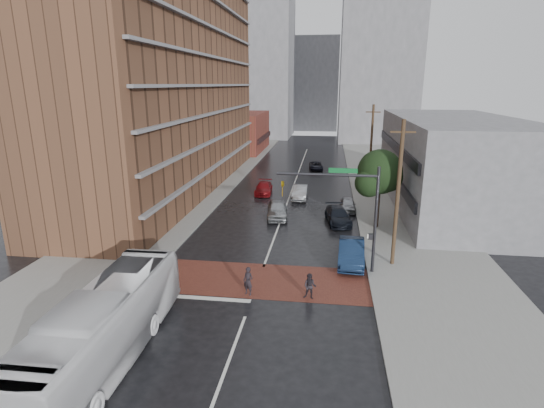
% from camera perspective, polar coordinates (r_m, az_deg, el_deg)
% --- Properties ---
extents(ground, '(160.00, 160.00, 0.00)m').
position_cam_1_polar(ground, '(27.23, -1.98, -10.65)').
color(ground, black).
rests_on(ground, ground).
extents(crosswalk, '(14.00, 5.00, 0.02)m').
position_cam_1_polar(crosswalk, '(27.66, -1.80, -10.17)').
color(crosswalk, brown).
rests_on(crosswalk, ground).
extents(sidewalk_west, '(9.00, 90.00, 0.15)m').
position_cam_1_polar(sidewalk_west, '(52.85, -9.80, 2.42)').
color(sidewalk_west, gray).
rests_on(sidewalk_west, ground).
extents(sidewalk_east, '(9.00, 90.00, 0.15)m').
position_cam_1_polar(sidewalk_east, '(51.00, 15.72, 1.56)').
color(sidewalk_east, gray).
rests_on(sidewalk_east, ground).
extents(apartment_block, '(10.00, 44.00, 28.00)m').
position_cam_1_polar(apartment_block, '(51.36, -13.69, 17.50)').
color(apartment_block, brown).
rests_on(apartment_block, ground).
extents(storefront_west, '(8.00, 16.00, 7.00)m').
position_cam_1_polar(storefront_west, '(80.13, -4.07, 9.62)').
color(storefront_west, maroon).
rests_on(storefront_west, ground).
extents(building_east, '(11.00, 26.00, 9.00)m').
position_cam_1_polar(building_east, '(46.34, 23.09, 5.09)').
color(building_east, gray).
rests_on(building_east, ground).
extents(distant_tower_west, '(18.00, 16.00, 32.00)m').
position_cam_1_polar(distant_tower_west, '(103.69, -2.55, 17.97)').
color(distant_tower_west, gray).
rests_on(distant_tower_west, ground).
extents(distant_tower_east, '(16.00, 14.00, 36.00)m').
position_cam_1_polar(distant_tower_east, '(96.69, 14.28, 18.87)').
color(distant_tower_east, gray).
rests_on(distant_tower_east, ground).
extents(distant_tower_center, '(12.00, 10.00, 24.00)m').
position_cam_1_polar(distant_tower_center, '(119.08, 5.89, 15.70)').
color(distant_tower_center, gray).
rests_on(distant_tower_center, ground).
extents(street_tree, '(4.20, 4.10, 6.90)m').
position_cam_1_polar(street_tree, '(37.05, 14.29, 3.82)').
color(street_tree, '#332319').
rests_on(street_tree, ground).
extents(signal_mast, '(6.50, 0.30, 7.20)m').
position_cam_1_polar(signal_mast, '(27.58, 10.88, -0.03)').
color(signal_mast, '#2D2D33').
rests_on(signal_mast, ground).
extents(utility_pole_near, '(1.60, 0.26, 10.00)m').
position_cam_1_polar(utility_pole_near, '(29.24, 16.56, 1.32)').
color(utility_pole_near, '#473321').
rests_on(utility_pole_near, ground).
extents(utility_pole_far, '(1.60, 0.26, 10.00)m').
position_cam_1_polar(utility_pole_far, '(48.74, 13.15, 7.18)').
color(utility_pole_far, '#473321').
rests_on(utility_pole_far, ground).
extents(transit_bus, '(3.03, 12.29, 3.41)m').
position_cam_1_polar(transit_bus, '(20.96, -21.84, -15.27)').
color(transit_bus, silver).
rests_on(transit_bus, ground).
extents(pedestrian_a, '(0.76, 0.65, 1.75)m').
position_cam_1_polar(pedestrian_a, '(25.56, -3.23, -10.33)').
color(pedestrian_a, black).
rests_on(pedestrian_a, ground).
extents(pedestrian_b, '(0.85, 0.71, 1.57)m').
position_cam_1_polar(pedestrian_b, '(25.23, 5.12, -10.98)').
color(pedestrian_b, black).
rests_on(pedestrian_b, ground).
extents(car_travel_a, '(2.43, 4.89, 1.60)m').
position_cam_1_polar(car_travel_a, '(39.70, 0.71, -0.75)').
color(car_travel_a, '#9A9EA1').
rests_on(car_travel_a, ground).
extents(car_travel_b, '(1.59, 4.48, 1.47)m').
position_cam_1_polar(car_travel_b, '(46.42, 3.80, 1.59)').
color(car_travel_b, '#B1B5B9').
rests_on(car_travel_b, ground).
extents(car_travel_c, '(2.11, 4.62, 1.31)m').
position_cam_1_polar(car_travel_c, '(48.51, -1.13, 2.15)').
color(car_travel_c, maroon).
rests_on(car_travel_c, ground).
extents(suv_travel, '(2.30, 4.22, 1.12)m').
position_cam_1_polar(suv_travel, '(62.78, 5.95, 5.14)').
color(suv_travel, black).
rests_on(suv_travel, ground).
extents(car_parked_near, '(1.97, 5.05, 1.64)m').
position_cam_1_polar(car_parked_near, '(30.27, 10.62, -6.41)').
color(car_parked_near, '#132442').
rests_on(car_parked_near, ground).
extents(car_parked_mid, '(2.69, 5.03, 1.39)m').
position_cam_1_polar(car_parked_mid, '(38.66, 8.86, -1.57)').
color(car_parked_mid, black).
rests_on(car_parked_mid, ground).
extents(car_parked_far, '(1.59, 3.76, 1.27)m').
position_cam_1_polar(car_parked_far, '(42.61, 10.15, -0.07)').
color(car_parked_far, '#929498').
rests_on(car_parked_far, ground).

